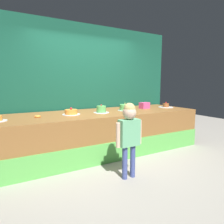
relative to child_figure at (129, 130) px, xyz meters
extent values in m
plane|color=gray|center=(0.12, 0.63, -0.73)|extent=(12.00, 12.00, 0.00)
cube|color=brown|center=(0.12, 1.27, -0.32)|extent=(4.22, 1.29, 0.82)
cube|color=#59B24C|center=(0.12, 0.62, -0.54)|extent=(4.22, 0.02, 0.37)
cube|color=#144C38|center=(0.12, 2.02, 0.64)|extent=(4.54, 0.08, 2.73)
cylinder|color=#3F4C8C|center=(-0.07, 0.00, -0.48)|extent=(0.08, 0.08, 0.50)
cylinder|color=#3F4C8C|center=(0.07, 0.00, -0.48)|extent=(0.08, 0.08, 0.50)
cube|color=#66B27F|center=(0.00, 0.00, -0.03)|extent=(0.31, 0.14, 0.39)
cylinder|color=beige|center=(-0.19, 0.00, -0.05)|extent=(0.06, 0.06, 0.35)
cylinder|color=beige|center=(0.19, 0.00, -0.05)|extent=(0.06, 0.06, 0.35)
sphere|color=beige|center=(0.00, 0.00, 0.26)|extent=(0.20, 0.20, 0.20)
sphere|color=tan|center=(0.00, 0.00, 0.31)|extent=(0.17, 0.17, 0.17)
cube|color=#E64887|center=(1.32, 1.33, 0.16)|extent=(0.23, 0.18, 0.14)
torus|color=orange|center=(-1.07, 1.23, 0.11)|extent=(0.10, 0.10, 0.03)
cylinder|color=silver|center=(-0.47, 1.24, 0.10)|extent=(0.33, 0.33, 0.01)
cylinder|color=orange|center=(-0.47, 1.24, 0.15)|extent=(0.24, 0.24, 0.09)
sphere|color=red|center=(-0.47, 1.24, 0.21)|extent=(0.04, 0.04, 0.04)
cylinder|color=white|center=(0.12, 1.18, 0.10)|extent=(0.31, 0.31, 0.01)
cylinder|color=#59B259|center=(0.12, 1.18, 0.17)|extent=(0.19, 0.19, 0.13)
sphere|color=red|center=(0.12, 1.18, 0.25)|extent=(0.03, 0.03, 0.03)
cylinder|color=silver|center=(0.72, 1.24, 0.10)|extent=(0.32, 0.32, 0.01)
cylinder|color=#59B259|center=(0.72, 1.24, 0.16)|extent=(0.23, 0.23, 0.12)
cone|color=#F2E566|center=(0.72, 1.24, 0.25)|extent=(0.02, 0.02, 0.06)
cylinder|color=white|center=(1.92, 1.24, 0.10)|extent=(0.36, 0.36, 0.01)
cylinder|color=brown|center=(1.92, 1.24, 0.15)|extent=(0.14, 0.14, 0.09)
sphere|color=red|center=(1.92, 1.24, 0.21)|extent=(0.03, 0.03, 0.03)
camera|label=1|loc=(-1.54, -2.28, 0.66)|focal=31.20mm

